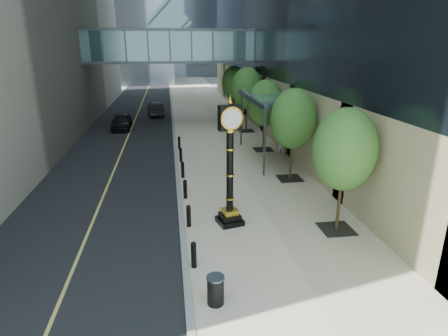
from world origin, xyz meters
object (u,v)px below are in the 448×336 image
Objects in this scene: street_clock at (230,173)px; car_near at (122,121)px; car_far at (155,109)px; trash_bin at (216,291)px; pedestrian at (282,144)px.

street_clock reaches higher than car_near.
trash_bin is at bearing 87.16° from car_far.
trash_bin is 33.06m from car_far.
street_clock is 27.96m from car_far.
car_near and car_far have the same top height.
pedestrian is at bearing -42.07° from car_near.
trash_bin is 26.96m from car_near.
car_far is at bearing -50.67° from pedestrian.
car_far is at bearing 83.94° from street_clock.
car_near is (-12.34, 10.94, -0.14)m from pedestrian.
pedestrian is at bearing 110.61° from car_far.
street_clock reaches higher than trash_bin.
pedestrian reaches higher than trash_bin.
car_near reaches higher than trash_bin.
car_far is (2.98, 6.58, 0.00)m from car_near.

